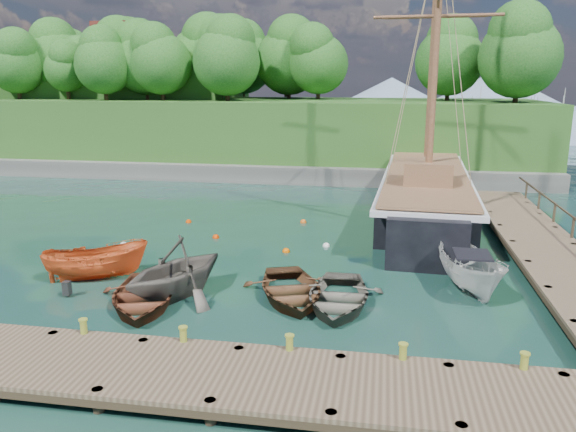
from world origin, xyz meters
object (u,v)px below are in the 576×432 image
(rowboat_0, at_px, (143,306))
(rowboat_3, at_px, (337,306))
(rowboat_2, at_px, (290,299))
(motorboat_orange, at_px, (98,279))
(rowboat_1, at_px, (177,296))
(cabin_boat_white, at_px, (470,291))
(schooner, at_px, (425,198))

(rowboat_0, distance_m, rowboat_3, 6.81)
(rowboat_2, distance_m, motorboat_orange, 7.97)
(rowboat_1, distance_m, motorboat_orange, 3.97)
(rowboat_2, height_order, rowboat_3, rowboat_2)
(rowboat_2, bearing_deg, motorboat_orange, 155.70)
(cabin_boat_white, bearing_deg, rowboat_3, -166.72)
(rowboat_1, bearing_deg, rowboat_2, 32.33)
(rowboat_3, distance_m, motorboat_orange, 9.72)
(rowboat_1, distance_m, rowboat_3, 5.88)
(rowboat_0, height_order, cabin_boat_white, cabin_boat_white)
(rowboat_1, bearing_deg, motorboat_orange, -171.82)
(rowboat_0, distance_m, motorboat_orange, 3.74)
(rowboat_1, relative_size, motorboat_orange, 1.10)
(rowboat_3, height_order, cabin_boat_white, cabin_boat_white)
(rowboat_0, distance_m, rowboat_1, 1.37)
(motorboat_orange, relative_size, cabin_boat_white, 0.88)
(rowboat_1, xyz_separation_m, rowboat_3, (5.88, 0.06, 0.00))
(motorboat_orange, bearing_deg, rowboat_2, -121.92)
(rowboat_0, bearing_deg, schooner, 37.85)
(schooner, bearing_deg, rowboat_2, -108.75)
(rowboat_3, height_order, schooner, schooner)
(rowboat_0, xyz_separation_m, motorboat_orange, (-2.94, 2.31, 0.00))
(rowboat_0, bearing_deg, rowboat_3, -7.89)
(rowboat_2, xyz_separation_m, cabin_boat_white, (6.50, 1.95, 0.00))
(rowboat_2, distance_m, cabin_boat_white, 6.79)
(rowboat_0, height_order, schooner, schooner)
(rowboat_1, bearing_deg, schooner, 81.86)
(rowboat_1, height_order, motorboat_orange, rowboat_1)
(rowboat_3, xyz_separation_m, motorboat_orange, (-9.65, 1.17, 0.00))
(rowboat_3, bearing_deg, rowboat_2, 167.38)
(cabin_boat_white, bearing_deg, rowboat_1, 179.94)
(rowboat_2, relative_size, rowboat_3, 1.01)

